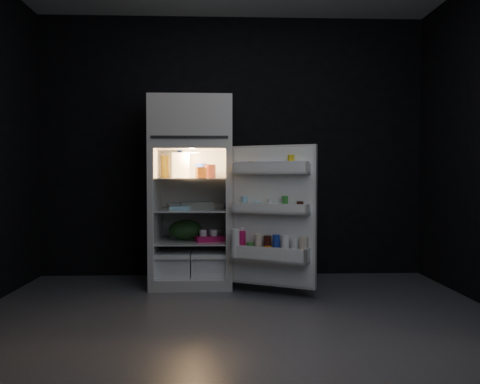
{
  "coord_description": "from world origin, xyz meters",
  "views": [
    {
      "loc": [
        -0.11,
        -3.22,
        1.05
      ],
      "look_at": [
        0.05,
        1.0,
        0.9
      ],
      "focal_mm": 35.0,
      "sensor_mm": 36.0,
      "label": 1
    }
  ],
  "objects_px": {
    "egg_carton": "(197,206)",
    "yogurt_tray": "(210,239)",
    "refrigerator": "(192,185)",
    "fridge_door": "(272,218)",
    "milk_jug": "(180,165)"
  },
  "relations": [
    {
      "from": "fridge_door",
      "to": "egg_carton",
      "type": "relative_size",
      "value": 3.9
    },
    {
      "from": "refrigerator",
      "to": "egg_carton",
      "type": "bearing_deg",
      "value": -57.02
    },
    {
      "from": "egg_carton",
      "to": "yogurt_tray",
      "type": "distance_m",
      "value": 0.34
    },
    {
      "from": "refrigerator",
      "to": "milk_jug",
      "type": "xyz_separation_m",
      "value": [
        -0.12,
        -0.01,
        0.19
      ]
    },
    {
      "from": "milk_jug",
      "to": "refrigerator",
      "type": "bearing_deg",
      "value": -8.33
    },
    {
      "from": "refrigerator",
      "to": "yogurt_tray",
      "type": "bearing_deg",
      "value": -36.65
    },
    {
      "from": "refrigerator",
      "to": "egg_carton",
      "type": "xyz_separation_m",
      "value": [
        0.05,
        -0.07,
        -0.19
      ]
    },
    {
      "from": "milk_jug",
      "to": "yogurt_tray",
      "type": "relative_size",
      "value": 0.9
    },
    {
      "from": "egg_carton",
      "to": "refrigerator",
      "type": "bearing_deg",
      "value": 114.47
    },
    {
      "from": "fridge_door",
      "to": "yogurt_tray",
      "type": "xyz_separation_m",
      "value": [
        -0.55,
        0.42,
        -0.23
      ]
    },
    {
      "from": "refrigerator",
      "to": "yogurt_tray",
      "type": "relative_size",
      "value": 6.64
    },
    {
      "from": "refrigerator",
      "to": "milk_jug",
      "type": "distance_m",
      "value": 0.23
    },
    {
      "from": "fridge_door",
      "to": "yogurt_tray",
      "type": "height_order",
      "value": "fridge_door"
    },
    {
      "from": "fridge_door",
      "to": "milk_jug",
      "type": "xyz_separation_m",
      "value": [
        -0.84,
        0.53,
        0.47
      ]
    },
    {
      "from": "refrigerator",
      "to": "yogurt_tray",
      "type": "height_order",
      "value": "refrigerator"
    }
  ]
}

